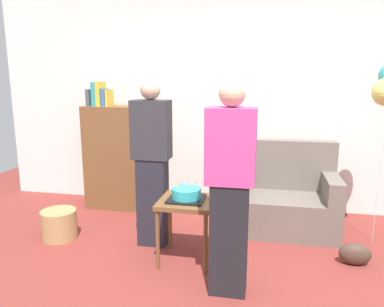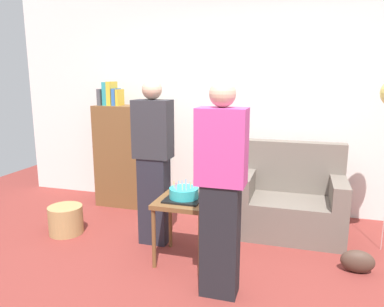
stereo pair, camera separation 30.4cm
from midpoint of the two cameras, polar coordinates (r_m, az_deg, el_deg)
The scene contains 10 objects.
ground_plane at distance 3.11m, azimuth -2.82°, elevation -20.27°, with size 8.00×8.00×0.00m, color maroon.
wall_back at distance 4.66m, azimuth 3.28°, elevation 8.08°, with size 6.00×0.10×2.70m, color silver.
couch at distance 4.14m, azimuth 12.10°, elevation -6.93°, with size 1.10×0.70×0.96m.
bookshelf at distance 4.76m, azimuth -13.30°, elevation -0.36°, with size 0.80×0.36×1.60m.
side_table at distance 3.32m, azimuth -3.52°, elevation -8.63°, with size 0.48×0.48×0.58m.
birthday_cake at distance 3.27m, azimuth -3.55°, elevation -6.37°, with size 0.32×0.32×0.17m.
person_blowing_candles at distance 3.59m, azimuth -8.65°, elevation -1.51°, with size 0.36×0.22×1.63m.
person_holding_cake at distance 2.73m, azimuth 2.75°, elevation -5.65°, with size 0.36×0.22×1.63m.
wicker_basket at distance 4.17m, azimuth -21.95°, elevation -10.20°, with size 0.36×0.36×0.30m, color #A88451.
handbag at distance 3.63m, azimuth 21.80°, elevation -14.36°, with size 0.28×0.14×0.20m, color #473328.
Camera 1 is at (0.52, -2.59, 1.65)m, focal length 34.32 mm.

